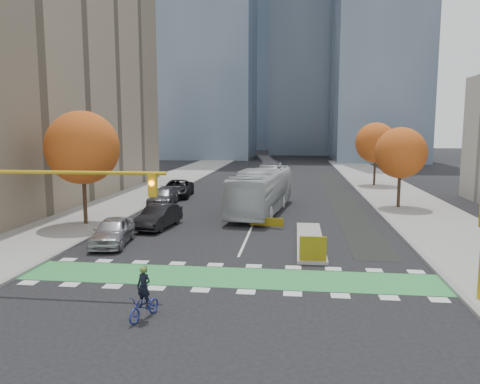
% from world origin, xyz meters
% --- Properties ---
extents(ground, '(300.00, 300.00, 0.00)m').
position_xyz_m(ground, '(0.00, 0.00, 0.00)').
color(ground, black).
rests_on(ground, ground).
extents(sidewalk_west, '(7.00, 120.00, 0.15)m').
position_xyz_m(sidewalk_west, '(-13.50, 20.00, 0.07)').
color(sidewalk_west, gray).
rests_on(sidewalk_west, ground).
extents(sidewalk_east, '(7.00, 120.00, 0.15)m').
position_xyz_m(sidewalk_east, '(13.50, 20.00, 0.07)').
color(sidewalk_east, gray).
rests_on(sidewalk_east, ground).
extents(curb_west, '(0.30, 120.00, 0.16)m').
position_xyz_m(curb_west, '(-10.00, 20.00, 0.07)').
color(curb_west, gray).
rests_on(curb_west, ground).
extents(curb_east, '(0.30, 120.00, 0.16)m').
position_xyz_m(curb_east, '(10.00, 20.00, 0.07)').
color(curb_east, gray).
rests_on(curb_east, ground).
extents(bike_crossing, '(20.00, 3.00, 0.01)m').
position_xyz_m(bike_crossing, '(0.00, 1.50, 0.01)').
color(bike_crossing, green).
rests_on(bike_crossing, ground).
extents(centre_line, '(0.15, 70.00, 0.01)m').
position_xyz_m(centre_line, '(0.00, 40.00, 0.01)').
color(centre_line, silver).
rests_on(centre_line, ground).
extents(bike_lane_paint, '(2.50, 50.00, 0.01)m').
position_xyz_m(bike_lane_paint, '(7.50, 30.00, 0.01)').
color(bike_lane_paint, black).
rests_on(bike_lane_paint, ground).
extents(median_island, '(1.60, 10.00, 0.16)m').
position_xyz_m(median_island, '(4.00, 9.00, 0.08)').
color(median_island, gray).
rests_on(median_island, ground).
extents(hazard_board, '(1.40, 0.12, 1.30)m').
position_xyz_m(hazard_board, '(4.00, 4.20, 0.80)').
color(hazard_board, yellow).
rests_on(hazard_board, median_island).
extents(building_west, '(16.00, 44.00, 25.00)m').
position_xyz_m(building_west, '(-24.00, 22.00, 12.50)').
color(building_west, gray).
rests_on(building_west, ground).
extents(tower_nw, '(22.00, 22.00, 70.00)m').
position_xyz_m(tower_nw, '(-18.00, 90.00, 35.00)').
color(tower_nw, '#47566B').
rests_on(tower_nw, ground).
extents(tower_ne, '(18.00, 24.00, 60.00)m').
position_xyz_m(tower_ne, '(20.00, 85.00, 30.00)').
color(tower_ne, '#47566B').
rests_on(tower_ne, ground).
extents(tower_far, '(26.00, 26.00, 80.00)m').
position_xyz_m(tower_far, '(-4.00, 140.00, 40.00)').
color(tower_far, '#47566B').
rests_on(tower_far, ground).
extents(tree_west, '(5.20, 5.20, 8.22)m').
position_xyz_m(tree_west, '(-12.00, 12.00, 5.62)').
color(tree_west, '#332114').
rests_on(tree_west, ground).
extents(tree_east_near, '(4.40, 4.40, 7.08)m').
position_xyz_m(tree_east_near, '(12.00, 22.00, 4.86)').
color(tree_east_near, '#332114').
rests_on(tree_east_near, ground).
extents(tree_east_far, '(4.80, 4.80, 7.65)m').
position_xyz_m(tree_east_far, '(12.50, 38.00, 5.24)').
color(tree_east_far, '#332114').
rests_on(tree_east_far, ground).
extents(traffic_signal_west, '(8.53, 0.56, 5.20)m').
position_xyz_m(traffic_signal_west, '(-7.93, -0.51, 4.03)').
color(traffic_signal_west, '#BF9914').
rests_on(traffic_signal_west, ground).
extents(cyclist, '(1.12, 1.84, 2.01)m').
position_xyz_m(cyclist, '(-2.44, -3.67, 0.67)').
color(cyclist, navy).
rests_on(cyclist, ground).
extents(bus, '(4.77, 13.41, 3.66)m').
position_xyz_m(bus, '(0.24, 18.91, 1.83)').
color(bus, silver).
rests_on(bus, ground).
extents(parked_car_a, '(2.58, 5.09, 1.66)m').
position_xyz_m(parked_car_a, '(-7.86, 6.80, 0.83)').
color(parked_car_a, '#A8A7AD').
rests_on(parked_car_a, ground).
extents(parked_car_b, '(2.35, 5.15, 1.64)m').
position_xyz_m(parked_car_b, '(-6.50, 11.80, 0.82)').
color(parked_car_b, black).
rests_on(parked_car_b, ground).
extents(parked_car_c, '(2.17, 5.16, 1.49)m').
position_xyz_m(parked_car_c, '(-9.00, 21.64, 0.74)').
color(parked_car_c, '#515257').
rests_on(parked_car_c, ground).
extents(parked_car_d, '(3.38, 6.39, 1.71)m').
position_xyz_m(parked_car_d, '(-9.00, 26.64, 0.86)').
color(parked_car_d, black).
rests_on(parked_car_d, ground).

